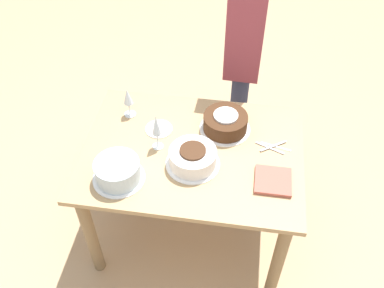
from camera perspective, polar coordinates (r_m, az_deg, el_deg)
The scene contains 11 objects.
ground_plane at distance 2.95m, azimuth -0.00°, elevation -11.03°, with size 12.00×12.00×0.00m, color tan.
dining_table at distance 2.44m, azimuth -0.00°, elevation -2.97°, with size 1.21×0.89×0.76m.
cake_center_white at distance 2.24m, azimuth 0.10°, elevation -1.83°, with size 0.29×0.29×0.11m.
cake_front_chocolate at distance 2.43m, azimuth 4.46°, elevation 2.87°, with size 0.29×0.29×0.11m.
cake_back_decorated at distance 2.20m, azimuth -9.88°, elevation -3.60°, with size 0.27×0.27×0.12m.
wine_glass_near at distance 2.26m, azimuth -4.79°, elevation 2.34°, with size 0.06×0.06×0.23m.
wine_glass_far at distance 2.50m, azimuth -8.55°, elevation 6.11°, with size 0.07×0.07×0.19m.
dessert_plate_right at distance 2.47m, azimuth -4.44°, elevation 2.02°, with size 0.16×0.16×0.01m.
fork_pile at distance 2.40m, azimuth 10.75°, elevation -0.36°, with size 0.20×0.11×0.01m.
napkin_stack at distance 2.23m, azimuth 10.75°, elevation -4.84°, with size 0.19×0.18×0.02m.
person_cutting at distance 2.78m, azimuth 7.19°, elevation 13.94°, with size 0.24×0.41×1.67m.
Camera 1 is at (-0.24, 1.58, 2.47)m, focal length 40.00 mm.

